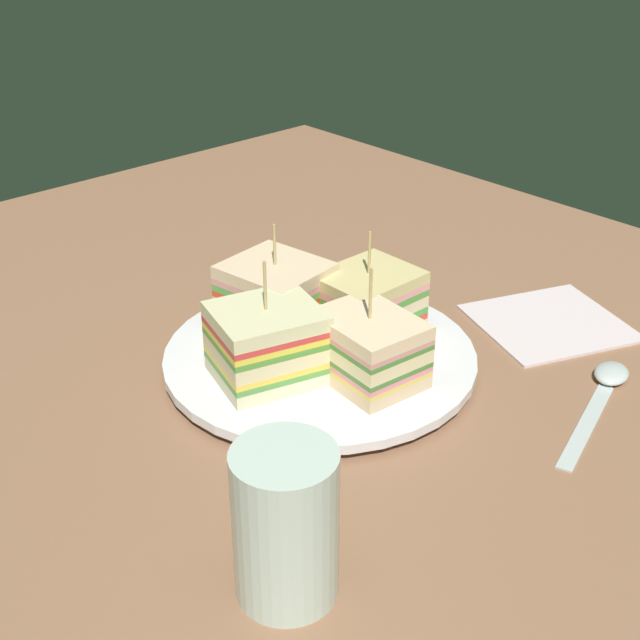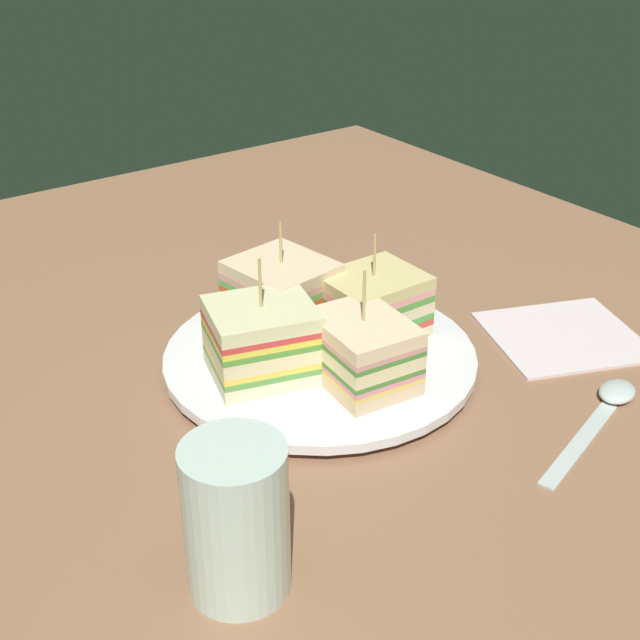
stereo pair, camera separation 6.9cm
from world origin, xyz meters
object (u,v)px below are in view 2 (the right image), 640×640
object	(u,v)px
plate	(320,358)
sandwich_wedge_2	(366,350)
drinking_glass	(237,530)
sandwich_wedge_3	(376,307)
sandwich_wedge_0	(287,294)
spoon	(608,405)
napkin	(564,335)
sandwich_wedge_1	(263,340)
chip_pile	(300,336)

from	to	relation	value
plate	sandwich_wedge_2	world-z (taller)	sandwich_wedge_2
plate	drinking_glass	world-z (taller)	drinking_glass
sandwich_wedge_3	drinking_glass	world-z (taller)	sandwich_wedge_3
sandwich_wedge_0	spoon	distance (cm)	27.54
napkin	drinking_glass	size ratio (longest dim) A/B	1.30
sandwich_wedge_2	napkin	bearing A→B (deg)	-93.27
sandwich_wedge_1	drinking_glass	distance (cm)	20.88
sandwich_wedge_1	sandwich_wedge_3	world-z (taller)	sandwich_wedge_1
drinking_glass	plate	bearing A→B (deg)	-47.06
plate	sandwich_wedge_1	distance (cm)	6.53
plate	spoon	size ratio (longest dim) A/B	1.68
napkin	sandwich_wedge_2	bearing A→B (deg)	80.85
sandwich_wedge_1	drinking_glass	world-z (taller)	sandwich_wedge_1
sandwich_wedge_2	drinking_glass	size ratio (longest dim) A/B	0.98
chip_pile	sandwich_wedge_3	bearing A→B (deg)	-104.36
chip_pile	napkin	distance (cm)	23.76
spoon	chip_pile	bearing A→B (deg)	111.10
plate	napkin	world-z (taller)	plate
sandwich_wedge_0	sandwich_wedge_1	world-z (taller)	sandwich_wedge_1
sandwich_wedge_1	drinking_glass	xyz separation A→B (cm)	(-16.73, 12.50, -0.26)
sandwich_wedge_3	napkin	size ratio (longest dim) A/B	0.72
sandwich_wedge_1	sandwich_wedge_3	bearing A→B (deg)	13.75
sandwich_wedge_2	chip_pile	world-z (taller)	sandwich_wedge_2
sandwich_wedge_2	spoon	size ratio (longest dim) A/B	0.62
sandwich_wedge_0	sandwich_wedge_3	world-z (taller)	sandwich_wedge_0
plate	sandwich_wedge_0	bearing A→B (deg)	-4.88
sandwich_wedge_0	sandwich_wedge_2	distance (cm)	10.96
sandwich_wedge_1	chip_pile	size ratio (longest dim) A/B	1.29
sandwich_wedge_1	chip_pile	distance (cm)	4.85
sandwich_wedge_2	spoon	distance (cm)	19.04
sandwich_wedge_0	sandwich_wedge_2	world-z (taller)	sandwich_wedge_0
spoon	sandwich_wedge_2	bearing A→B (deg)	120.30
spoon	sandwich_wedge_0	bearing A→B (deg)	102.89
sandwich_wedge_2	spoon	world-z (taller)	sandwich_wedge_2
plate	chip_pile	bearing A→B (deg)	42.30
napkin	drinking_glass	world-z (taller)	drinking_glass
sandwich_wedge_3	drinking_glass	distance (cm)	28.57
sandwich_wedge_2	sandwich_wedge_1	bearing A→B (deg)	53.14
sandwich_wedge_3	spoon	bearing A→B (deg)	116.81
plate	spoon	bearing A→B (deg)	-141.71
spoon	drinking_glass	xyz separation A→B (cm)	(1.29, 32.23, 3.74)
napkin	spoon	bearing A→B (deg)	146.88
sandwich_wedge_0	chip_pile	size ratio (longest dim) A/B	1.25
sandwich_wedge_0	napkin	distance (cm)	24.75
sandwich_wedge_1	chip_pile	world-z (taller)	sandwich_wedge_1
sandwich_wedge_0	spoon	size ratio (longest dim) A/B	0.63
sandwich_wedge_1	spoon	bearing A→B (deg)	-26.35
sandwich_wedge_2	sandwich_wedge_3	xyz separation A→B (cm)	(5.02, -5.07, 0.01)
sandwich_wedge_3	napkin	bearing A→B (deg)	151.34
sandwich_wedge_3	drinking_glass	xyz separation A→B (cm)	(-16.29, 23.48, 0.01)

